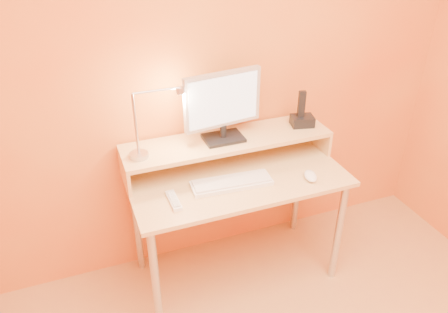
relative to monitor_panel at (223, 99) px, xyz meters
name	(u,v)px	position (x,y,z in m)	size (l,w,h in m)	color
wall_back	(217,66)	(0.03, 0.16, 0.13)	(3.00, 0.04, 2.50)	#D88E3E
desk_leg_fl	(156,282)	(-0.52, -0.41, -0.77)	(0.04, 0.04, 0.69)	silver
desk_leg_fr	(338,232)	(0.58, -0.41, -0.77)	(0.04, 0.04, 0.69)	silver
desk_leg_bl	(137,224)	(-0.52, 0.09, -0.77)	(0.04, 0.04, 0.69)	silver
desk_leg_br	(297,188)	(0.58, 0.09, -0.77)	(0.04, 0.04, 0.69)	silver
desk_lower	(237,178)	(0.03, -0.16, -0.41)	(1.20, 0.60, 0.03)	#E9B472
shelf_riser_left	(125,172)	(-0.56, -0.01, -0.33)	(0.02, 0.30, 0.14)	#E9B472
shelf_riser_right	(317,136)	(0.62, -0.01, -0.33)	(0.02, 0.30, 0.14)	#E9B472
desk_shelf	(228,141)	(0.03, -0.01, -0.25)	(1.20, 0.30, 0.03)	#E9B472
monitor_foot	(223,138)	(0.00, -0.01, -0.23)	(0.22, 0.16, 0.02)	black
monitor_neck	(223,131)	(0.00, -0.01, -0.19)	(0.04, 0.04, 0.07)	black
monitor_panel	(223,99)	(0.00, 0.00, 0.00)	(0.45, 0.04, 0.31)	#B5B5B6
monitor_back	(221,98)	(0.00, 0.02, 0.00)	(0.41, 0.01, 0.26)	black
monitor_screen	(224,101)	(0.00, -0.02, 0.00)	(0.41, 0.00, 0.27)	silver
lamp_base	(139,155)	(-0.48, -0.04, -0.23)	(0.10, 0.10, 0.03)	silver
lamp_post	(136,125)	(-0.48, -0.04, -0.05)	(0.01, 0.01, 0.33)	silver
lamp_arm	(157,91)	(-0.36, -0.04, 0.12)	(0.01, 0.01, 0.24)	silver
lamp_head	(180,90)	(-0.24, -0.04, 0.10)	(0.04, 0.04, 0.03)	silver
lamp_bulb	(180,93)	(-0.24, -0.04, 0.09)	(0.03, 0.03, 0.00)	#FFEAC6
phone_dock	(302,121)	(0.50, -0.01, -0.21)	(0.13, 0.10, 0.06)	black
phone_handset	(302,104)	(0.49, -0.01, -0.10)	(0.04, 0.03, 0.16)	black
phone_led	(313,123)	(0.55, -0.06, -0.21)	(0.01, 0.00, 0.04)	#1F40FA
keyboard	(232,183)	(-0.04, -0.23, -0.39)	(0.44, 0.14, 0.02)	white
mouse	(311,176)	(0.39, -0.33, -0.38)	(0.07, 0.12, 0.04)	white
remote_control	(174,201)	(-0.37, -0.27, -0.39)	(0.05, 0.17, 0.02)	white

